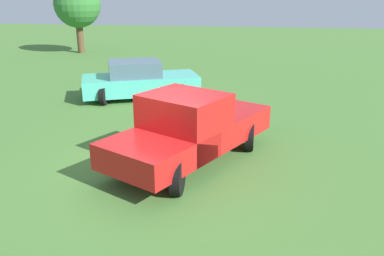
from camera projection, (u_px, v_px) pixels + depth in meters
The scene contains 4 objects.
ground_plane at pixel (154, 168), 9.88m from camera, with size 80.00×80.00×0.00m, color #477533.
pickup_truck at pixel (189, 127), 9.88m from camera, with size 5.20×3.93×1.82m.
sedan_near at pixel (139, 81), 16.15m from camera, with size 3.45×4.91×1.49m.
tree_back_left at pixel (77, 5), 26.85m from camera, with size 3.09×3.09×4.77m.
Camera 1 is at (-8.76, -2.33, 4.16)m, focal length 37.72 mm.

